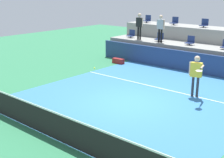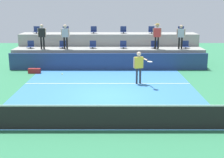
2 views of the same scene
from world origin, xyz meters
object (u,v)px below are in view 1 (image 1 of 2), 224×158
object	(u,v)px
tennis_player	(196,72)
equipment_bag	(118,61)
stadium_chair_upper_mid_left	(204,24)
stadium_chair_lower_mid_left	(190,41)
stadium_chair_upper_left	(175,22)
stadium_chair_lower_far_left	(131,34)
spectator_leaning_on_rail	(161,26)
stadium_chair_upper_far_left	(147,19)
stadium_chair_lower_left	(160,38)
tennis_ball	(94,68)
spectator_in_grey	(139,24)

from	to	relation	value
tennis_player	equipment_bag	size ratio (longest dim) A/B	2.31
stadium_chair_upper_mid_left	tennis_player	distance (m)	7.35
stadium_chair_lower_mid_left	stadium_chair_upper_left	world-z (taller)	stadium_chair_upper_left
stadium_chair_lower_far_left	spectator_leaning_on_rail	world-z (taller)	spectator_leaning_on_rail
stadium_chair_upper_far_left	stadium_chair_upper_left	xyz separation A→B (m)	(2.15, 0.00, 0.00)
stadium_chair_lower_left	stadium_chair_lower_far_left	bearing A→B (deg)	180.00
equipment_bag	spectator_leaning_on_rail	bearing A→B (deg)	47.20
stadium_chair_lower_left	tennis_player	size ratio (longest dim) A/B	0.30
stadium_chair_lower_far_left	stadium_chair_upper_left	bearing A→B (deg)	39.49
stadium_chair_lower_left	equipment_bag	xyz separation A→B (m)	(-1.47, -2.26, -1.31)
stadium_chair_lower_mid_left	stadium_chair_upper_far_left	bearing A→B (deg)	157.07
stadium_chair_lower_mid_left	equipment_bag	distance (m)	4.41
stadium_chair_upper_far_left	stadium_chair_upper_mid_left	size ratio (longest dim) A/B	1.00
stadium_chair_lower_far_left	tennis_ball	world-z (taller)	stadium_chair_lower_far_left
stadium_chair_lower_left	stadium_chair_upper_left	distance (m)	1.99
stadium_chair_lower_mid_left	tennis_ball	bearing A→B (deg)	-98.52
stadium_chair_lower_left	tennis_player	distance (m)	6.89
stadium_chair_upper_far_left	tennis_player	world-z (taller)	stadium_chair_upper_far_left
stadium_chair_lower_far_left	spectator_leaning_on_rail	distance (m)	2.62
stadium_chair_upper_mid_left	spectator_leaning_on_rail	world-z (taller)	spectator_leaning_on_rail
stadium_chair_lower_left	stadium_chair_lower_mid_left	distance (m)	2.08
stadium_chair_lower_far_left	spectator_leaning_on_rail	bearing A→B (deg)	-8.80
stadium_chair_lower_left	stadium_chair_upper_mid_left	distance (m)	2.85
spectator_leaning_on_rail	stadium_chair_upper_left	bearing A→B (deg)	97.70
stadium_chair_upper_left	equipment_bag	distance (m)	4.82
stadium_chair_upper_far_left	tennis_player	bearing A→B (deg)	-43.51
tennis_ball	equipment_bag	world-z (taller)	tennis_ball
stadium_chair_lower_left	stadium_chair_upper_far_left	distance (m)	2.95
equipment_bag	stadium_chair_upper_far_left	bearing A→B (deg)	99.87
stadium_chair_lower_far_left	stadium_chair_upper_mid_left	bearing A→B (deg)	22.93
stadium_chair_lower_far_left	stadium_chair_upper_far_left	bearing A→B (deg)	88.92
stadium_chair_lower_far_left	stadium_chair_upper_left	size ratio (longest dim) A/B	1.00
stadium_chair_upper_far_left	spectator_leaning_on_rail	xyz separation A→B (m)	(2.45, -2.18, -0.08)
spectator_leaning_on_rail	equipment_bag	distance (m)	3.30
stadium_chair_upper_far_left	stadium_chair_upper_mid_left	distance (m)	4.22
stadium_chair_upper_left	spectator_leaning_on_rail	world-z (taller)	spectator_leaning_on_rail
stadium_chair_upper_left	tennis_player	bearing A→B (deg)	-53.82
stadium_chair_upper_far_left	spectator_leaning_on_rail	bearing A→B (deg)	-41.76
spectator_in_grey	spectator_leaning_on_rail	world-z (taller)	spectator_in_grey
tennis_ball	equipment_bag	distance (m)	5.41
spectator_leaning_on_rail	tennis_ball	size ratio (longest dim) A/B	24.16
stadium_chair_upper_far_left	spectator_in_grey	size ratio (longest dim) A/B	0.31
stadium_chair_lower_left	equipment_bag	size ratio (longest dim) A/B	0.68
tennis_ball	stadium_chair_lower_far_left	bearing A→B (deg)	114.95
stadium_chair_lower_mid_left	tennis_ball	distance (m)	7.07
tennis_ball	stadium_chair_upper_mid_left	bearing A→B (deg)	83.44
stadium_chair_lower_mid_left	tennis_ball	xyz separation A→B (m)	(-1.04, -6.97, -0.44)
spectator_in_grey	spectator_leaning_on_rail	xyz separation A→B (m)	(1.56, 0.00, -0.02)
spectator_leaning_on_rail	tennis_ball	world-z (taller)	spectator_leaning_on_rail
stadium_chair_lower_far_left	stadium_chair_upper_mid_left	xyz separation A→B (m)	(4.25, 1.80, 0.85)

